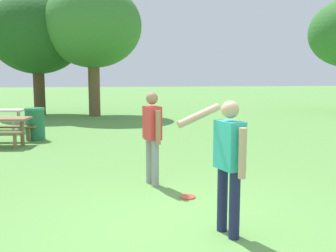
{
  "coord_description": "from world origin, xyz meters",
  "views": [
    {
      "loc": [
        -0.9,
        -4.71,
        1.94
      ],
      "look_at": [
        0.17,
        2.29,
        1.0
      ],
      "focal_mm": 41.27,
      "sensor_mm": 36.0,
      "label": 1
    }
  ],
  "objects_px": {
    "person_thrower": "(152,132)",
    "frisbee": "(188,197)",
    "person_catcher": "(228,157)",
    "tree_far_right": "(93,26)",
    "tree_broad_center": "(37,34)",
    "trash_can_further_along": "(35,124)"
  },
  "relations": [
    {
      "from": "person_thrower",
      "to": "frisbee",
      "type": "distance_m",
      "value": 1.33
    },
    {
      "from": "person_thrower",
      "to": "person_catcher",
      "type": "bearing_deg",
      "value": -74.12
    },
    {
      "from": "tree_far_right",
      "to": "tree_broad_center",
      "type": "bearing_deg",
      "value": 162.31
    },
    {
      "from": "person_catcher",
      "to": "frisbee",
      "type": "bearing_deg",
      "value": 97.17
    },
    {
      "from": "person_catcher",
      "to": "frisbee",
      "type": "xyz_separation_m",
      "value": [
        -0.19,
        1.48,
        -0.95
      ]
    },
    {
      "from": "trash_can_further_along",
      "to": "tree_far_right",
      "type": "xyz_separation_m",
      "value": [
        1.53,
        6.75,
        3.7
      ]
    },
    {
      "from": "frisbee",
      "to": "tree_far_right",
      "type": "height_order",
      "value": "tree_far_right"
    },
    {
      "from": "tree_broad_center",
      "to": "tree_far_right",
      "type": "relative_size",
      "value": 0.94
    },
    {
      "from": "tree_broad_center",
      "to": "person_catcher",
      "type": "bearing_deg",
      "value": -72.69
    },
    {
      "from": "person_thrower",
      "to": "person_catcher",
      "type": "relative_size",
      "value": 1.0
    },
    {
      "from": "tree_broad_center",
      "to": "tree_far_right",
      "type": "distance_m",
      "value": 2.81
    },
    {
      "from": "frisbee",
      "to": "trash_can_further_along",
      "type": "bearing_deg",
      "value": 119.12
    },
    {
      "from": "person_catcher",
      "to": "frisbee",
      "type": "distance_m",
      "value": 1.77
    },
    {
      "from": "person_catcher",
      "to": "trash_can_further_along",
      "type": "distance_m",
      "value": 8.44
    },
    {
      "from": "trash_can_further_along",
      "to": "tree_broad_center",
      "type": "xyz_separation_m",
      "value": [
        -1.14,
        7.6,
        3.39
      ]
    },
    {
      "from": "person_catcher",
      "to": "trash_can_further_along",
      "type": "xyz_separation_m",
      "value": [
        -3.6,
        7.61,
        -0.48
      ]
    },
    {
      "from": "frisbee",
      "to": "person_catcher",
      "type": "bearing_deg",
      "value": -82.83
    },
    {
      "from": "person_thrower",
      "to": "tree_broad_center",
      "type": "distance_m",
      "value": 13.85
    },
    {
      "from": "trash_can_further_along",
      "to": "person_thrower",
      "type": "bearing_deg",
      "value": -60.96
    },
    {
      "from": "tree_far_right",
      "to": "person_catcher",
      "type": "bearing_deg",
      "value": -81.77
    },
    {
      "from": "person_thrower",
      "to": "frisbee",
      "type": "height_order",
      "value": "person_thrower"
    },
    {
      "from": "person_catcher",
      "to": "tree_far_right",
      "type": "bearing_deg",
      "value": 98.23
    }
  ]
}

